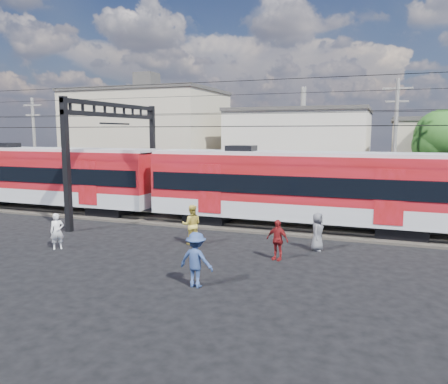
% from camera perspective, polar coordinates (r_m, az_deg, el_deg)
% --- Properties ---
extents(ground, '(120.00, 120.00, 0.00)m').
position_cam_1_polar(ground, '(16.61, 0.09, -10.37)').
color(ground, black).
rests_on(ground, ground).
extents(track_bed, '(70.00, 3.40, 0.12)m').
position_cam_1_polar(track_bed, '(24.00, 6.69, -4.57)').
color(track_bed, '#2D2823').
rests_on(track_bed, ground).
extents(rail_near, '(70.00, 0.12, 0.12)m').
position_cam_1_polar(rail_near, '(23.27, 6.26, -4.66)').
color(rail_near, '#59544C').
rests_on(rail_near, track_bed).
extents(rail_far, '(70.00, 0.12, 0.12)m').
position_cam_1_polar(rail_far, '(24.69, 7.10, -3.94)').
color(rail_far, '#59544C').
rests_on(rail_far, track_bed).
extents(commuter_train, '(50.30, 3.08, 4.17)m').
position_cam_1_polar(commuter_train, '(23.33, 10.24, 0.83)').
color(commuter_train, black).
rests_on(commuter_train, ground).
extents(catenary, '(70.00, 9.30, 7.52)m').
position_cam_1_polar(catenary, '(26.81, -11.58, 7.55)').
color(catenary, black).
rests_on(catenary, ground).
extents(building_west, '(14.28, 10.20, 9.30)m').
position_cam_1_polar(building_west, '(44.83, -9.89, 7.01)').
color(building_west, tan).
rests_on(building_west, ground).
extents(building_midwest, '(12.24, 12.24, 7.30)m').
position_cam_1_polar(building_midwest, '(42.50, 10.17, 5.62)').
color(building_midwest, '#BCB4A4').
rests_on(building_midwest, ground).
extents(utility_pole_mid, '(1.80, 0.24, 8.50)m').
position_cam_1_polar(utility_pole_mid, '(29.83, 21.42, 6.02)').
color(utility_pole_mid, slate).
rests_on(utility_pole_mid, ground).
extents(utility_pole_west, '(1.80, 0.24, 8.00)m').
position_cam_1_polar(utility_pole_west, '(39.79, -23.51, 5.86)').
color(utility_pole_west, slate).
rests_on(utility_pole_west, ground).
extents(tree_near, '(3.82, 3.64, 6.72)m').
position_cam_1_polar(tree_near, '(33.13, 26.88, 6.07)').
color(tree_near, '#382619').
rests_on(tree_near, ground).
extents(pedestrian_a, '(0.69, 0.69, 1.61)m').
position_cam_1_polar(pedestrian_a, '(20.90, -20.96, -4.81)').
color(pedestrian_a, silver).
rests_on(pedestrian_a, ground).
extents(pedestrian_b, '(1.10, 0.99, 1.86)m').
position_cam_1_polar(pedestrian_b, '(20.34, -4.24, -4.28)').
color(pedestrian_b, gold).
rests_on(pedestrian_b, ground).
extents(pedestrian_c, '(1.28, 0.82, 1.88)m').
position_cam_1_polar(pedestrian_c, '(14.84, -3.67, -8.82)').
color(pedestrian_c, navy).
rests_on(pedestrian_c, ground).
extents(pedestrian_d, '(1.06, 0.67, 1.67)m').
position_cam_1_polar(pedestrian_d, '(18.01, 6.97, -6.21)').
color(pedestrian_d, maroon).
rests_on(pedestrian_d, ground).
extents(pedestrian_e, '(0.62, 0.88, 1.69)m').
position_cam_1_polar(pedestrian_e, '(19.69, 12.10, -5.10)').
color(pedestrian_e, '#55555B').
rests_on(pedestrian_e, ground).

